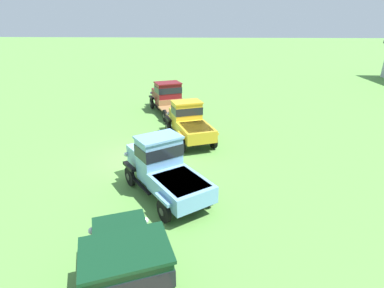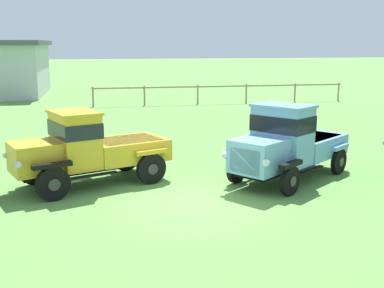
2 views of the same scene
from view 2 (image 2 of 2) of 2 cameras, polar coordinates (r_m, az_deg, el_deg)
The scene contains 4 objects.
ground_plane at distance 12.50m, azimuth 0.42°, elevation -6.79°, with size 240.00×240.00×0.00m, color #5B9342.
paddock_fence at distance 32.74m, azimuth 3.57°, elevation 6.43°, with size 17.30×0.38×1.29m.
vintage_truck_second_in_line at distance 13.95m, azimuth -12.29°, elevation -0.46°, with size 4.72×3.24×2.17m.
vintage_truck_midrow_center at distance 14.44m, azimuth 11.18°, elevation 0.08°, with size 4.61×4.00×2.29m.
Camera 2 is at (-2.37, -11.61, 3.99)m, focal length 45.00 mm.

